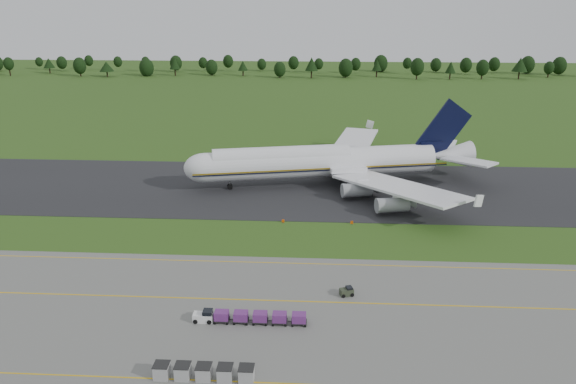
# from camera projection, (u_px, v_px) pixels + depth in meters

# --- Properties ---
(ground) EXTENTS (600.00, 600.00, 0.00)m
(ground) POSITION_uv_depth(u_px,v_px,m) (288.00, 238.00, 100.21)
(ground) COLOR #2A4C17
(ground) RESTS_ON ground
(apron) EXTENTS (300.00, 52.00, 0.06)m
(apron) POSITION_uv_depth(u_px,v_px,m) (272.00, 351.00, 68.11)
(apron) COLOR #63635E
(apron) RESTS_ON ground
(taxiway) EXTENTS (300.00, 40.00, 0.08)m
(taxiway) POSITION_uv_depth(u_px,v_px,m) (295.00, 188.00, 126.62)
(taxiway) COLOR black
(taxiway) RESTS_ON ground
(apron_markings) EXTENTS (300.00, 30.20, 0.01)m
(apron_markings) POSITION_uv_depth(u_px,v_px,m) (277.00, 320.00, 74.72)
(apron_markings) COLOR gold
(apron_markings) RESTS_ON apron
(tree_line) EXTENTS (521.76, 22.68, 11.81)m
(tree_line) POSITION_uv_depth(u_px,v_px,m) (296.00, 66.00, 304.70)
(tree_line) COLOR black
(tree_line) RESTS_ON ground
(aircraft) EXTENTS (68.09, 64.64, 19.07)m
(aircraft) POSITION_uv_depth(u_px,v_px,m) (326.00, 161.00, 127.82)
(aircraft) COLOR white
(aircraft) RESTS_ON ground
(baggage_train) EXTENTS (15.05, 1.60, 1.54)m
(baggage_train) POSITION_uv_depth(u_px,v_px,m) (248.00, 317.00, 73.81)
(baggage_train) COLOR white
(baggage_train) RESTS_ON apron
(utility_cart) EXTENTS (2.14, 1.64, 1.04)m
(utility_cart) POSITION_uv_depth(u_px,v_px,m) (347.00, 292.00, 80.72)
(utility_cart) COLOR #2E3626
(utility_cart) RESTS_ON apron
(uld_row) EXTENTS (11.35, 1.75, 1.73)m
(uld_row) POSITION_uv_depth(u_px,v_px,m) (204.00, 372.00, 62.84)
(uld_row) COLOR #9E9E9E
(uld_row) RESTS_ON apron
(edge_markers) EXTENTS (13.61, 0.30, 0.60)m
(edge_markers) POSITION_uv_depth(u_px,v_px,m) (317.00, 222.00, 106.92)
(edge_markers) COLOR #E15007
(edge_markers) RESTS_ON ground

